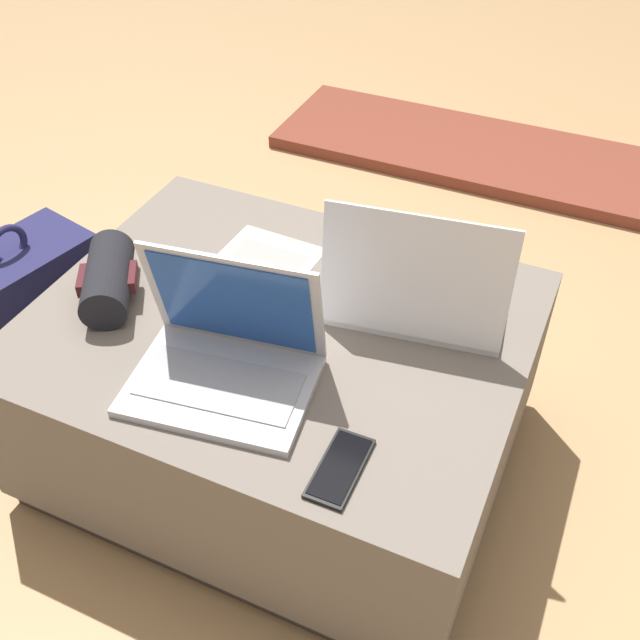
# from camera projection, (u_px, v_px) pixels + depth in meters

# --- Properties ---
(ground_plane) EXTENTS (14.00, 14.00, 0.00)m
(ground_plane) POSITION_uv_depth(u_px,v_px,m) (285.00, 450.00, 1.76)
(ground_plane) COLOR tan
(ottoman) EXTENTS (0.98, 0.78, 0.41)m
(ottoman) POSITION_uv_depth(u_px,v_px,m) (282.00, 390.00, 1.62)
(ottoman) COLOR #3D3832
(ottoman) RESTS_ON ground_plane
(laptop_near) EXTENTS (0.36, 0.28, 0.25)m
(laptop_near) POSITION_uv_depth(u_px,v_px,m) (226.00, 356.00, 1.34)
(laptop_near) COLOR #B7B7BC
(laptop_near) RESTS_ON ottoman
(laptop_far) EXTENTS (0.38, 0.30, 0.27)m
(laptop_far) POSITION_uv_depth(u_px,v_px,m) (418.00, 291.00, 1.47)
(laptop_far) COLOR silver
(laptop_far) RESTS_ON ottoman
(cell_phone) EXTENTS (0.07, 0.15, 0.01)m
(cell_phone) POSITION_uv_depth(u_px,v_px,m) (340.00, 468.00, 1.21)
(cell_phone) COLOR black
(cell_phone) RESTS_ON ottoman
(backpack) EXTENTS (0.30, 0.36, 0.48)m
(backpack) POSITION_uv_depth(u_px,v_px,m) (32.00, 323.00, 1.80)
(backpack) COLOR #23234C
(backpack) RESTS_ON ground_plane
(paper_sheet) EXTENTS (0.22, 0.30, 0.00)m
(paper_sheet) POSITION_uv_depth(u_px,v_px,m) (254.00, 273.00, 1.60)
(paper_sheet) COLOR silver
(paper_sheet) RESTS_ON ottoman
(wrist_brace) EXTENTS (0.19, 0.23, 0.09)m
(wrist_brace) POSITION_uv_depth(u_px,v_px,m) (108.00, 279.00, 1.52)
(wrist_brace) COLOR black
(wrist_brace) RESTS_ON ottoman
(fireplace_hearth) EXTENTS (1.40, 0.50, 0.04)m
(fireplace_hearth) POSITION_uv_depth(u_px,v_px,m) (467.00, 150.00, 2.78)
(fireplace_hearth) COLOR brown
(fireplace_hearth) RESTS_ON ground_plane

